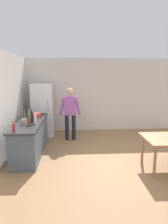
{
  "coord_description": "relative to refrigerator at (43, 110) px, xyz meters",
  "views": [
    {
      "loc": [
        -0.88,
        -4.22,
        2.13
      ],
      "look_at": [
        -0.55,
        1.04,
        1.09
      ],
      "focal_mm": 30.81,
      "sensor_mm": 36.0,
      "label": 1
    }
  ],
  "objects": [
    {
      "name": "ground_plane",
      "position": [
        1.9,
        -2.4,
        -0.9
      ],
      "size": [
        14.0,
        14.0,
        0.0
      ],
      "primitive_type": "plane",
      "color": "#936D47"
    },
    {
      "name": "wall_back",
      "position": [
        1.9,
        0.6,
        0.45
      ],
      "size": [
        6.4,
        0.12,
        2.7
      ],
      "primitive_type": "cube",
      "color": "silver",
      "rests_on": "ground_plane"
    },
    {
      "name": "kitchen_counter",
      "position": [
        -0.1,
        -1.6,
        -0.45
      ],
      "size": [
        0.64,
        2.2,
        0.9
      ],
      "color": "#4C5666",
      "rests_on": "ground_plane"
    },
    {
      "name": "refrigerator",
      "position": [
        0.0,
        0.0,
        0.0
      ],
      "size": [
        0.7,
        0.67,
        1.8
      ],
      "color": "white",
      "rests_on": "ground_plane"
    },
    {
      "name": "person",
      "position": [
        0.95,
        -0.55,
        0.08
      ],
      "size": [
        0.7,
        0.22,
        1.7
      ],
      "color": "#1E1E2D",
      "rests_on": "ground_plane"
    },
    {
      "name": "cooking_pot",
      "position": [
        -0.03,
        -1.11,
        0.06
      ],
      "size": [
        0.4,
        0.28,
        0.12
      ],
      "color": "red",
      "rests_on": "kitchen_counter"
    },
    {
      "name": "utensil_jar",
      "position": [
        -0.17,
        -1.92,
        0.08
      ],
      "size": [
        0.11,
        0.11,
        0.32
      ],
      "color": "tan",
      "rests_on": "kitchen_counter"
    },
    {
      "name": "bottle_wine_dark",
      "position": [
        -0.01,
        -1.78,
        0.15
      ],
      "size": [
        0.08,
        0.08,
        0.34
      ],
      "color": "black",
      "rests_on": "kitchen_counter"
    },
    {
      "name": "bottle_wine_green",
      "position": [
        -0.24,
        -1.62,
        0.15
      ],
      "size": [
        0.08,
        0.08,
        0.34
      ],
      "color": "#1E5123",
      "rests_on": "kitchen_counter"
    },
    {
      "name": "bottle_beer_brown",
      "position": [
        -0.01,
        -2.1,
        0.11
      ],
      "size": [
        0.06,
        0.06,
        0.26
      ],
      "color": "#5B3314",
      "rests_on": "kitchen_counter"
    },
    {
      "name": "bottle_sauce_red",
      "position": [
        -0.24,
        -2.54,
        0.1
      ],
      "size": [
        0.06,
        0.06,
        0.24
      ],
      "color": "#B22319",
      "rests_on": "kitchen_counter"
    },
    {
      "name": "bottle_water_clear",
      "position": [
        0.1,
        -1.89,
        0.13
      ],
      "size": [
        0.07,
        0.07,
        0.3
      ],
      "color": "silver",
      "rests_on": "kitchen_counter"
    },
    {
      "name": "bottle_vinegar_tall",
      "position": [
        -0.16,
        -1.39,
        0.14
      ],
      "size": [
        0.06,
        0.06,
        0.32
      ],
      "color": "gray",
      "rests_on": "kitchen_counter"
    }
  ]
}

